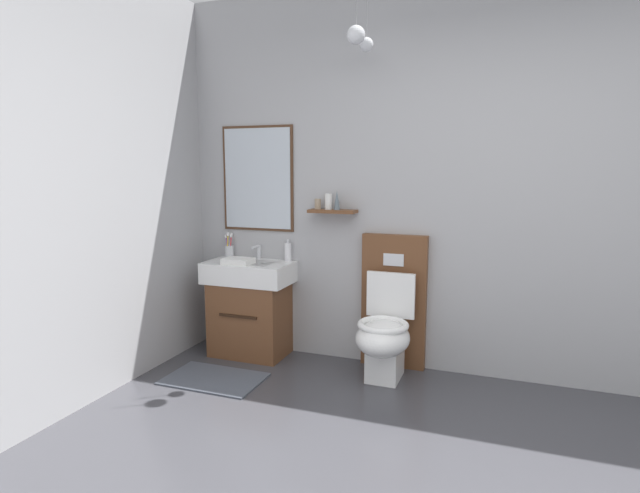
# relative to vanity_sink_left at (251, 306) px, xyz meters

# --- Properties ---
(wall_back) EXTENTS (5.06, 0.57, 2.77)m
(wall_back) POSITION_rel_vanity_sink_left_xyz_m (1.86, 0.23, 0.99)
(wall_back) COLOR #A8A8AA
(wall_back) RESTS_ON ground
(bath_mat) EXTENTS (0.68, 0.44, 0.01)m
(bath_mat) POSITION_rel_vanity_sink_left_xyz_m (-0.00, -0.56, -0.39)
(bath_mat) COLOR #474C56
(bath_mat) RESTS_ON ground
(vanity_sink_left) EXTENTS (0.67, 0.42, 0.75)m
(vanity_sink_left) POSITION_rel_vanity_sink_left_xyz_m (0.00, 0.00, 0.00)
(vanity_sink_left) COLOR brown
(vanity_sink_left) RESTS_ON ground
(tap_on_left_sink) EXTENTS (0.03, 0.13, 0.11)m
(tap_on_left_sink) POSITION_rel_vanity_sink_left_xyz_m (-0.00, 0.14, 0.43)
(tap_on_left_sink) COLOR silver
(tap_on_left_sink) RESTS_ON vanity_sink_left
(toilet) EXTENTS (0.48, 0.62, 1.00)m
(toilet) POSITION_rel_vanity_sink_left_xyz_m (1.12, -0.03, -0.02)
(toilet) COLOR brown
(toilet) RESTS_ON ground
(toothbrush_cup) EXTENTS (0.07, 0.07, 0.21)m
(toothbrush_cup) POSITION_rel_vanity_sink_left_xyz_m (-0.26, 0.13, 0.42)
(toothbrush_cup) COLOR silver
(toothbrush_cup) RESTS_ON vanity_sink_left
(soap_dispenser) EXTENTS (0.06, 0.06, 0.18)m
(soap_dispenser) POSITION_rel_vanity_sink_left_xyz_m (0.27, 0.14, 0.43)
(soap_dispenser) COLOR white
(soap_dispenser) RESTS_ON vanity_sink_left
(folded_hand_towel) EXTENTS (0.22, 0.16, 0.04)m
(folded_hand_towel) POSITION_rel_vanity_sink_left_xyz_m (-0.04, -0.11, 0.38)
(folded_hand_towel) COLOR white
(folded_hand_towel) RESTS_ON vanity_sink_left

